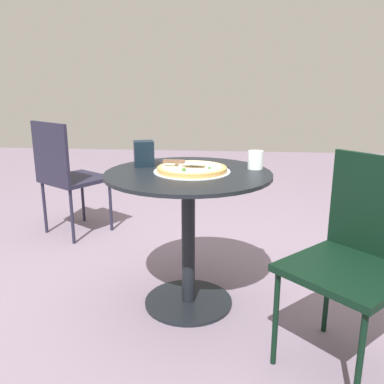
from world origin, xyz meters
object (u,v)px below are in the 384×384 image
object	(u,v)px
drinking_cup	(255,160)
patio_chair_far	(66,171)
pizza_on_tray	(192,169)
pizza_server	(184,162)
napkin_dispenser	(144,154)
patio_table	(188,213)
patio_chair_near	(359,249)

from	to	relation	value
drinking_cup	patio_chair_far	xyz separation A→B (m)	(1.38, -0.83, -0.27)
pizza_on_tray	pizza_server	xyz separation A→B (m)	(0.04, 0.01, 0.04)
pizza_server	drinking_cup	xyz separation A→B (m)	(-0.36, -0.12, -0.00)
drinking_cup	napkin_dispenser	xyz separation A→B (m)	(0.59, -0.02, 0.02)
patio_chair_far	napkin_dispenser	bearing A→B (deg)	133.85
pizza_on_tray	drinking_cup	world-z (taller)	drinking_cup
patio_table	drinking_cup	bearing A→B (deg)	-160.93
patio_table	patio_chair_far	world-z (taller)	patio_chair_far
patio_table	pizza_on_tray	size ratio (longest dim) A/B	2.18
pizza_on_tray	patio_chair_far	xyz separation A→B (m)	(1.06, -0.94, -0.24)
pizza_server	patio_chair_near	xyz separation A→B (m)	(-0.77, 0.41, -0.27)
drinking_cup	patio_chair_near	size ratio (longest dim) A/B	0.11
patio_table	napkin_dispenser	distance (m)	0.40
pizza_server	drinking_cup	size ratio (longest dim) A/B	2.24
pizza_server	patio_chair_far	bearing A→B (deg)	-43.11
pizza_on_tray	pizza_server	size ratio (longest dim) A/B	1.85
patio_chair_near	drinking_cup	bearing A→B (deg)	-52.52
patio_table	patio_chair_near	distance (m)	0.85
patio_table	drinking_cup	xyz separation A→B (m)	(-0.34, -0.12, 0.26)
patio_chair_near	patio_table	bearing A→B (deg)	-28.72
patio_table	drinking_cup	world-z (taller)	drinking_cup
patio_table	pizza_on_tray	bearing A→B (deg)	-145.04
drinking_cup	napkin_dispenser	world-z (taller)	napkin_dispenser
patio_chair_near	patio_chair_far	bearing A→B (deg)	-37.34
patio_table	pizza_on_tray	distance (m)	0.23
napkin_dispenser	patio_chair_far	size ratio (longest dim) A/B	0.15
patio_table	pizza_server	xyz separation A→B (m)	(0.02, -0.00, 0.26)
pizza_on_tray	napkin_dispenser	size ratio (longest dim) A/B	2.89
drinking_cup	patio_table	bearing A→B (deg)	19.07
drinking_cup	napkin_dispenser	bearing A→B (deg)	-1.56
patio_table	patio_chair_near	xyz separation A→B (m)	(-0.74, 0.41, -0.00)
drinking_cup	napkin_dispenser	distance (m)	0.59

